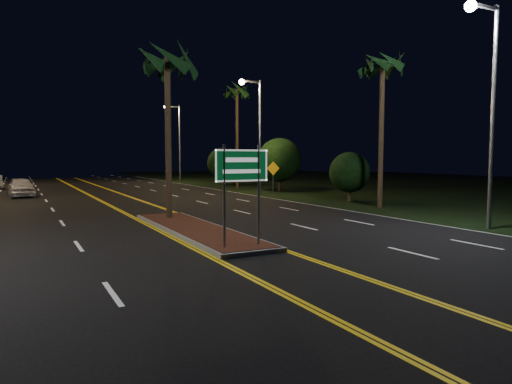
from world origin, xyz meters
TOP-DOWN VIEW (x-y plane):
  - ground at (0.00, 0.00)m, footprint 120.00×120.00m
  - grass_right at (30.00, 25.00)m, footprint 40.00×110.00m
  - median_island at (0.00, 7.00)m, footprint 2.25×10.25m
  - highway_sign at (0.00, 2.80)m, footprint 1.80×0.08m
  - streetlight_right_near at (10.61, 2.00)m, footprint 1.91×0.44m
  - streetlight_right_mid at (10.61, 22.00)m, footprint 1.91×0.44m
  - streetlight_right_far at (10.61, 42.00)m, footprint 1.91×0.44m
  - palm_median at (0.00, 10.50)m, footprint 2.40×2.40m
  - palm_right_near at (12.50, 10.00)m, footprint 2.40×2.40m
  - palm_right_far at (12.80, 30.00)m, footprint 2.40×2.40m
  - shrub_near at (13.50, 14.00)m, footprint 2.70×2.70m
  - shrub_mid at (14.00, 24.00)m, footprint 3.78×3.78m
  - shrub_far at (13.80, 36.00)m, footprint 3.24×3.24m
  - car_near at (-5.94, 28.35)m, footprint 2.44×5.15m
  - warning_sign at (11.88, 21.41)m, footprint 1.10×0.09m

SIDE VIEW (x-z plane):
  - ground at x=0.00m, z-range 0.00..0.00m
  - grass_right at x=30.00m, z-range 0.00..0.01m
  - median_island at x=0.00m, z-range 0.00..0.17m
  - car_near at x=-5.94m, z-range 0.00..1.68m
  - warning_sign at x=11.88m, z-range 0.41..3.03m
  - shrub_near at x=13.50m, z-range 0.30..3.60m
  - shrub_far at x=13.80m, z-range 0.36..4.32m
  - highway_sign at x=0.00m, z-range 0.80..4.00m
  - shrub_mid at x=14.00m, z-range 0.42..5.04m
  - streetlight_right_near at x=10.61m, z-range 1.16..10.16m
  - streetlight_right_mid at x=10.61m, z-range 1.16..10.16m
  - streetlight_right_far at x=10.61m, z-range 1.16..10.16m
  - palm_median at x=0.00m, z-range 3.13..11.43m
  - palm_right_near at x=12.50m, z-range 3.56..12.86m
  - palm_right_far at x=12.80m, z-range 3.99..14.29m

